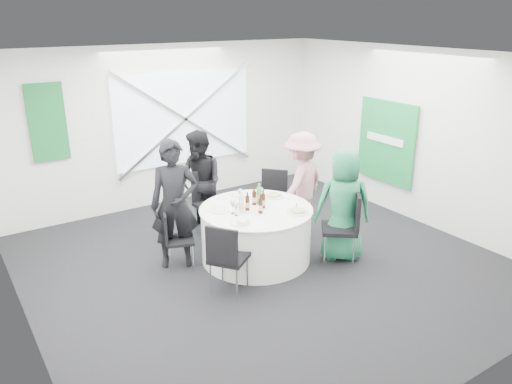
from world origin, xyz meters
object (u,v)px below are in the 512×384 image
chair_back (209,197)px  person_man_back (200,183)px  chair_front_right (347,222)px  chair_back_right (273,196)px  banquet_table (256,234)px  chair_back_left (174,236)px  green_water_bottle (259,196)px  clear_water_bottle (241,204)px  chair_front_left (226,254)px  person_woman_pink (301,183)px  person_man_back_left (175,205)px  person_woman_green (343,205)px

chair_back → person_man_back: 0.26m
chair_front_right → person_man_back: size_ratio=0.64×
chair_front_right → chair_back_right: bearing=-134.5°
banquet_table → chair_back_left: (-1.06, 0.39, 0.09)m
chair_front_right → green_water_bottle: 1.25m
clear_water_bottle → chair_front_left: bearing=-135.2°
clear_water_bottle → person_man_back: bearing=88.3°
person_woman_pink → green_water_bottle: bearing=-4.1°
chair_back_right → person_man_back: person_man_back is taller
chair_back → chair_front_left: 1.88m
green_water_bottle → chair_back_right: bearing=41.7°
person_woman_pink → chair_front_left: bearing=6.9°
chair_front_right → person_man_back_left: 2.33m
person_man_back_left → clear_water_bottle: (0.75, -0.48, 0.00)m
person_woman_green → chair_back_left: bearing=5.7°
person_man_back → person_man_back_left: bearing=-54.3°
banquet_table → person_woman_pink: (1.13, 0.43, 0.42)m
chair_back_left → chair_front_left: chair_front_left is taller
person_woman_pink → person_man_back: bearing=-52.4°
chair_back → chair_front_right: size_ratio=0.98×
chair_front_left → person_woman_green: (1.85, -0.04, 0.25)m
chair_back_left → green_water_bottle: bearing=-82.0°
banquet_table → person_woman_pink: size_ratio=0.98×
chair_back → person_woman_green: person_woman_green is taller
chair_back_right → chair_front_right: 1.50m
banquet_table → person_woman_green: person_woman_green is taller
chair_back → chair_back_right: 1.01m
banquet_table → clear_water_bottle: bearing=-175.9°
banquet_table → person_woman_pink: person_woman_pink is taller
person_woman_green → green_water_bottle: person_woman_green is taller
chair_front_left → person_man_back_left: (-0.16, 1.06, 0.33)m
chair_back → clear_water_bottle: size_ratio=3.27×
person_man_back_left → person_man_back: bearing=70.0°
banquet_table → person_woman_pink: 1.27m
chair_back_left → person_woman_pink: 2.21m
chair_back → chair_front_left: bearing=-118.1°
banquet_table → chair_back: chair_back is taller
chair_back_left → clear_water_bottle: clear_water_bottle is taller
chair_back → green_water_bottle: bearing=-81.6°
chair_back_right → person_woman_pink: person_woman_pink is taller
person_woman_pink → clear_water_bottle: (-1.37, -0.44, 0.08)m
chair_front_right → chair_front_left: bearing=-57.0°
chair_front_left → person_man_back: 1.96m
banquet_table → clear_water_bottle: clear_water_bottle is taller
person_woman_green → green_water_bottle: (-0.88, 0.77, 0.08)m
chair_front_right → person_woman_green: size_ratio=0.65×
chair_back_left → person_man_back_left: person_man_back_left is taller
person_man_back_left → person_woman_pink: 2.12m
chair_front_right → clear_water_bottle: bearing=-83.2°
person_man_back → person_woman_green: bearing=23.5°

